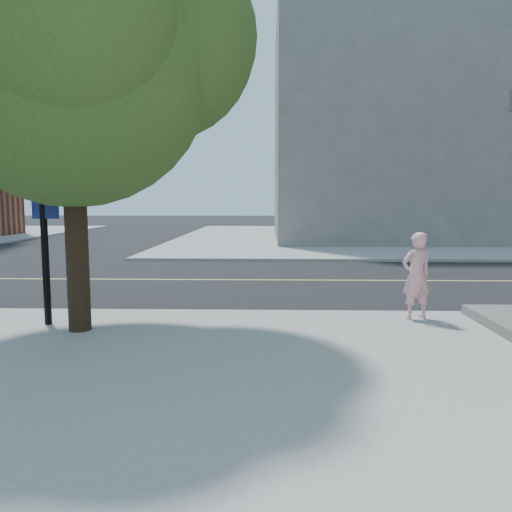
{
  "coord_description": "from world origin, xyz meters",
  "views": [
    {
      "loc": [
        4.6,
        -9.81,
        2.33
      ],
      "look_at": [
        4.35,
        -0.65,
        1.3
      ],
      "focal_mm": 34.39,
      "sensor_mm": 36.0,
      "label": 1
    }
  ],
  "objects": [
    {
      "name": "road_ew",
      "position": [
        0.0,
        4.5,
        0.01
      ],
      "size": [
        140.0,
        9.0,
        0.01
      ],
      "primitive_type": "cube",
      "color": "black",
      "rests_on": "ground"
    },
    {
      "name": "ground",
      "position": [
        0.0,
        0.0,
        0.0
      ],
      "size": [
        140.0,
        140.0,
        0.0
      ],
      "primitive_type": "plane",
      "color": "black",
      "rests_on": "ground"
    },
    {
      "name": "filler_ne",
      "position": [
        14.0,
        22.0,
        7.12
      ],
      "size": [
        18.0,
        16.0,
        14.0
      ],
      "primitive_type": "cube",
      "color": "slate",
      "rests_on": "sidewalk_ne"
    },
    {
      "name": "man_on_phone",
      "position": [
        7.35,
        -0.65,
        0.94
      ],
      "size": [
        0.68,
        0.55,
        1.64
      ],
      "primitive_type": "imported",
      "rotation": [
        0.0,
        0.0,
        3.44
      ],
      "color": "#F0A6AA",
      "rests_on": "sidewalk_se"
    },
    {
      "name": "sidewalk_ne",
      "position": [
        13.5,
        21.5,
        0.06
      ],
      "size": [
        29.0,
        25.0,
        0.12
      ],
      "primitive_type": "cube",
      "color": "gray",
      "rests_on": "ground"
    },
    {
      "name": "street_tree",
      "position": [
        1.47,
        -1.63,
        5.06
      ],
      "size": [
        5.77,
        5.24,
        7.65
      ],
      "rotation": [
        0.0,
        0.0,
        0.1
      ],
      "color": "black",
      "rests_on": "sidewalk_se"
    }
  ]
}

